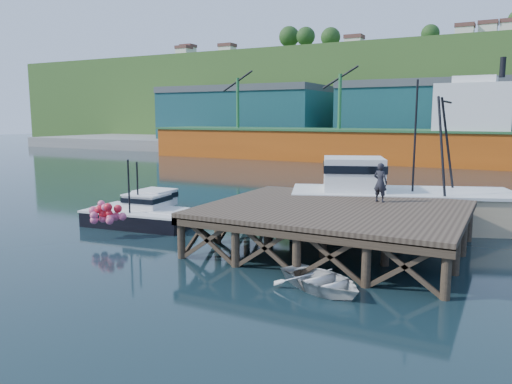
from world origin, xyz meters
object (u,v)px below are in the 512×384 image
Objects in this scene: boat_navy at (148,211)px; dinghy at (322,280)px; dockworker at (380,182)px; boat_black at (139,214)px; trawler at (397,198)px.

dinghy is at bearing -27.50° from boat_navy.
dockworker is at bearing 26.66° from dinghy.
boat_black is 0.50× the size of trawler.
boat_navy is 14.98m from dinghy.
boat_navy is 1.65× the size of dinghy.
dinghy is at bearing -28.16° from boat_black.
dinghy is 8.57m from dockworker.
dockworker reaches higher than boat_black.
dockworker is at bearing -110.56° from trawler.
boat_navy is 0.98m from boat_black.
trawler is 4.41m from dockworker.
boat_black is at bearing -173.38° from trawler.
dinghy is (-0.15, -12.30, -1.36)m from trawler.
dockworker is (-0.02, -4.18, 1.38)m from trawler.
trawler is 12.38m from dinghy.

